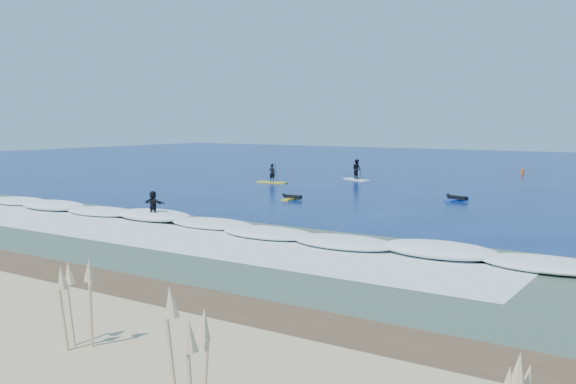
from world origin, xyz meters
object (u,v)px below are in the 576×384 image
Objects in this scene: sup_paddler_center at (357,171)px; wave_surfer at (153,206)px; marker_buoy at (522,171)px; prone_paddler_near at (292,198)px; sup_paddler_left at (272,176)px; prone_paddler_far at (456,198)px.

sup_paddler_center is 26.67m from wave_surfer.
sup_paddler_center reaches higher than marker_buoy.
prone_paddler_near is at bearing -105.46° from marker_buoy.
sup_paddler_left reaches higher than prone_paddler_near.
prone_paddler_far is (12.22, -9.17, -0.66)m from sup_paddler_center.
marker_buoy is at bearing 20.94° from prone_paddler_far.
sup_paddler_left reaches higher than marker_buoy.
sup_paddler_left reaches higher than wave_surfer.
sup_paddler_center reaches higher than wave_surfer.
sup_paddler_left is at bearing -127.99° from marker_buoy.
sup_paddler_center is at bearing 88.57° from wave_surfer.
sup_paddler_center is 1.47× the size of wave_surfer.
marker_buoy is at bearing 72.05° from wave_surfer.
sup_paddler_center is 1.48× the size of prone_paddler_far.
marker_buoy is (-1.45, 23.07, 0.19)m from prone_paddler_far.
prone_paddler_near is at bearing 80.11° from wave_surfer.
sup_paddler_left is 7.80m from sup_paddler_center.
prone_paddler_near is (7.70, -8.63, -0.46)m from sup_paddler_left.
sup_paddler_left is 21.60m from wave_surfer.
wave_surfer is 2.71× the size of marker_buoy.
prone_paddler_near is 0.89× the size of wave_surfer.
sup_paddler_center is 15.30m from prone_paddler_far.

